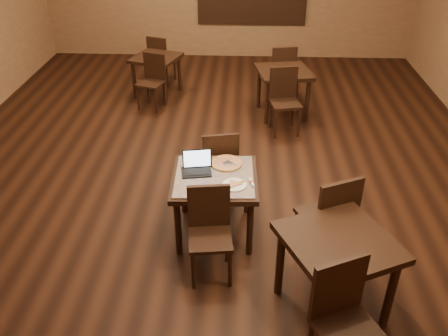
# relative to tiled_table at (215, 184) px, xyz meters

# --- Properties ---
(ground) EXTENTS (10.00, 10.00, 0.00)m
(ground) POSITION_rel_tiled_table_xyz_m (-0.09, 1.28, -0.66)
(ground) COLOR black
(ground) RESTS_ON ground
(tiled_table) EXTENTS (0.96, 0.96, 0.76)m
(tiled_table) POSITION_rel_tiled_table_xyz_m (0.00, 0.00, 0.00)
(tiled_table) COLOR black
(tiled_table) RESTS_ON ground
(chair_main_near) EXTENTS (0.47, 0.47, 0.98)m
(chair_main_near) POSITION_rel_tiled_table_xyz_m (-0.01, -0.62, -0.11)
(chair_main_near) COLOR black
(chair_main_near) RESTS_ON ground
(chair_main_far) EXTENTS (0.51, 0.51, 1.00)m
(chair_main_far) POSITION_rel_tiled_table_xyz_m (0.02, 0.61, -0.10)
(chair_main_far) COLOR black
(chair_main_far) RESTS_ON ground
(laptop) EXTENTS (0.36, 0.30, 0.22)m
(laptop) POSITION_rel_tiled_table_xyz_m (-0.20, 0.10, 0.16)
(laptop) COLOR black
(laptop) RESTS_ON tiled_table
(plate) EXTENTS (0.26, 0.26, 0.01)m
(plate) POSITION_rel_tiled_table_xyz_m (0.22, -0.18, 0.11)
(plate) COLOR white
(plate) RESTS_ON tiled_table
(pizza_slice) EXTENTS (0.24, 0.24, 0.02)m
(pizza_slice) POSITION_rel_tiled_table_xyz_m (0.22, -0.18, 0.13)
(pizza_slice) COLOR beige
(pizza_slice) RESTS_ON plate
(pizza_pan) EXTENTS (0.34, 0.34, 0.01)m
(pizza_pan) POSITION_rel_tiled_table_xyz_m (0.12, 0.24, 0.11)
(pizza_pan) COLOR silver
(pizza_pan) RESTS_ON tiled_table
(pizza_whole) EXTENTS (0.35, 0.35, 0.02)m
(pizza_whole) POSITION_rel_tiled_table_xyz_m (0.12, 0.24, 0.12)
(pizza_whole) COLOR beige
(pizza_whole) RESTS_ON pizza_pan
(spatula) EXTENTS (0.25, 0.23, 0.01)m
(spatula) POSITION_rel_tiled_table_xyz_m (0.14, 0.22, 0.13)
(spatula) COLOR silver
(spatula) RESTS_ON pizza_whole
(napkin_roll) EXTENTS (0.07, 0.15, 0.04)m
(napkin_roll) POSITION_rel_tiled_table_xyz_m (0.40, -0.14, 0.12)
(napkin_roll) COLOR white
(napkin_roll) RESTS_ON tiled_table
(other_table_a) EXTENTS (0.98, 0.98, 0.79)m
(other_table_a) POSITION_rel_tiled_table_xyz_m (0.94, 3.23, -0.01)
(other_table_a) COLOR black
(other_table_a) RESTS_ON ground
(other_table_a_chair_near) EXTENTS (0.52, 0.52, 1.02)m
(other_table_a_chair_near) POSITION_rel_tiled_table_xyz_m (0.92, 2.64, -0.09)
(other_table_a_chair_near) COLOR black
(other_table_a_chair_near) RESTS_ON ground
(other_table_a_chair_far) EXTENTS (0.52, 0.52, 1.02)m
(other_table_a_chair_far) POSITION_rel_tiled_table_xyz_m (0.96, 3.82, -0.09)
(other_table_a_chair_far) COLOR black
(other_table_a_chair_far) RESTS_ON ground
(other_table_b) EXTENTS (0.98, 0.98, 0.73)m
(other_table_b) POSITION_rel_tiled_table_xyz_m (-1.33, 4.00, -0.06)
(other_table_b) COLOR black
(other_table_b) RESTS_ON ground
(other_table_b_chair_near) EXTENTS (0.51, 0.51, 0.94)m
(other_table_b_chair_near) POSITION_rel_tiled_table_xyz_m (-1.30, 3.45, -0.13)
(other_table_b_chair_near) COLOR black
(other_table_b_chair_near) RESTS_ON ground
(other_table_b_chair_far) EXTENTS (0.51, 0.51, 0.94)m
(other_table_b_chair_far) POSITION_rel_tiled_table_xyz_m (-1.35, 4.55, -0.13)
(other_table_b_chair_far) COLOR black
(other_table_b_chair_far) RESTS_ON ground
(other_table_c) EXTENTS (1.19, 1.19, 0.84)m
(other_table_c) POSITION_rel_tiled_table_xyz_m (1.16, -1.09, 0.04)
(other_table_c) COLOR black
(other_table_c) RESTS_ON ground
(other_table_c_chair_near) EXTENTS (0.62, 0.62, 1.09)m
(other_table_c_chair_near) POSITION_rel_tiled_table_xyz_m (1.12, -1.73, -0.05)
(other_table_c_chair_near) COLOR black
(other_table_c_chair_near) RESTS_ON ground
(other_table_c_chair_far) EXTENTS (0.62, 0.62, 1.09)m
(other_table_c_chair_far) POSITION_rel_tiled_table_xyz_m (1.20, -0.45, -0.05)
(other_table_c_chair_far) COLOR black
(other_table_c_chair_far) RESTS_ON ground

